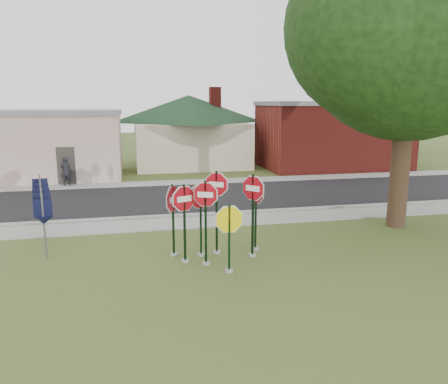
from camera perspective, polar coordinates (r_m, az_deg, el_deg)
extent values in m
plane|color=#425821|center=(12.14, 0.05, -10.97)|extent=(120.00, 120.00, 0.00)
cube|color=gray|center=(17.26, -3.80, -3.98)|extent=(60.00, 1.60, 0.06)
cube|color=black|center=(21.60, -5.54, -0.85)|extent=(60.00, 7.00, 0.04)
cube|color=gray|center=(25.79, -6.65, 1.19)|extent=(60.00, 1.60, 0.06)
cube|color=gray|center=(18.21, -4.26, -3.03)|extent=(60.00, 0.20, 0.14)
cylinder|color=gray|center=(13.00, -2.36, -9.23)|extent=(0.24, 0.24, 0.08)
cube|color=black|center=(12.62, -2.40, -4.10)|extent=(0.08, 0.07, 2.50)
cylinder|color=white|center=(12.42, -2.44, -0.33)|extent=(0.92, 0.42, 0.99)
cylinder|color=maroon|center=(12.42, -2.44, -0.33)|extent=(0.85, 0.39, 0.92)
cube|color=white|center=(12.42, -2.44, -0.33)|extent=(0.42, 0.19, 0.16)
cylinder|color=gray|center=(12.44, 0.67, -10.21)|extent=(0.24, 0.24, 0.08)
cube|color=black|center=(12.12, 0.68, -6.10)|extent=(0.06, 0.05, 1.95)
cylinder|color=white|center=(11.97, 0.69, -3.62)|extent=(1.08, 0.02, 1.08)
cylinder|color=yellow|center=(11.97, 0.69, -3.62)|extent=(1.00, 0.03, 1.00)
cylinder|color=gray|center=(13.22, -5.09, -8.91)|extent=(0.24, 0.24, 0.08)
cube|color=black|center=(12.87, -5.18, -4.16)|extent=(0.08, 0.07, 2.35)
cylinder|color=white|center=(12.68, -5.24, -0.89)|extent=(0.97, 0.44, 1.05)
cylinder|color=maroon|center=(12.68, -5.24, -0.89)|extent=(0.90, 0.41, 0.97)
cube|color=white|center=(12.68, -5.24, -0.89)|extent=(0.45, 0.21, 0.17)
cylinder|color=gray|center=(13.66, 3.71, -8.19)|extent=(0.24, 0.24, 0.08)
cube|color=black|center=(13.29, 3.78, -3.15)|extent=(0.08, 0.08, 2.57)
cylinder|color=white|center=(13.10, 3.83, 0.49)|extent=(0.70, 0.81, 1.05)
cylinder|color=maroon|center=(13.10, 3.83, 0.49)|extent=(0.65, 0.75, 0.98)
cube|color=white|center=(13.10, 3.83, 0.49)|extent=(0.32, 0.38, 0.17)
cylinder|color=gray|center=(13.90, -0.95, -7.82)|extent=(0.24, 0.24, 0.08)
cube|color=black|center=(13.53, -0.97, -2.74)|extent=(0.08, 0.07, 2.62)
cylinder|color=white|center=(13.33, -0.98, 1.01)|extent=(0.88, 0.54, 1.02)
cylinder|color=maroon|center=(13.33, -0.98, 1.01)|extent=(0.82, 0.50, 0.94)
cube|color=white|center=(13.33, -0.98, 1.01)|extent=(0.41, 0.25, 0.16)
cylinder|color=gray|center=(13.70, -3.01, -8.13)|extent=(0.24, 0.24, 0.08)
cube|color=black|center=(13.36, -3.06, -3.66)|extent=(0.06, 0.05, 2.30)
cylinder|color=white|center=(13.19, -3.09, -0.60)|extent=(1.04, 0.04, 1.04)
cylinder|color=maroon|center=(13.19, -3.09, -0.60)|extent=(0.96, 0.04, 0.96)
cube|color=white|center=(13.19, -3.09, -0.60)|extent=(0.48, 0.02, 0.17)
cylinder|color=gray|center=(14.25, 4.09, -7.35)|extent=(0.24, 0.24, 0.08)
cube|color=black|center=(13.92, 4.16, -2.88)|extent=(0.07, 0.07, 2.37)
cylinder|color=white|center=(13.75, 4.21, 0.12)|extent=(0.35, 1.06, 1.10)
cylinder|color=maroon|center=(13.75, 4.21, 0.12)|extent=(0.33, 0.98, 1.02)
cube|color=white|center=(13.75, 4.21, 0.12)|extent=(0.16, 0.49, 0.18)
cylinder|color=gray|center=(13.78, -6.55, -8.07)|extent=(0.24, 0.24, 0.08)
cube|color=black|center=(13.45, -6.66, -3.71)|extent=(0.07, 0.08, 2.25)
cylinder|color=white|center=(13.29, -6.72, -0.92)|extent=(0.59, 0.99, 1.14)
cylinder|color=maroon|center=(13.29, -6.72, -0.92)|extent=(0.56, 0.92, 1.06)
cube|color=white|center=(13.29, -6.72, -0.92)|extent=(0.28, 0.46, 0.18)
cube|color=#59595E|center=(14.20, -22.43, -4.24)|extent=(0.05, 0.05, 2.00)
cube|color=black|center=(14.07, -22.60, -2.08)|extent=(0.55, 0.13, 0.55)
cone|color=black|center=(14.15, -22.49, -3.46)|extent=(0.65, 0.65, 0.25)
cube|color=#59595E|center=(15.19, -22.52, -3.25)|extent=(0.05, 0.05, 2.00)
cube|color=black|center=(15.06, -22.68, -1.23)|extent=(0.55, 0.09, 0.55)
cone|color=black|center=(15.14, -22.58, -2.52)|extent=(0.62, 0.62, 0.25)
cube|color=#59595E|center=(16.18, -22.60, -2.38)|extent=(0.05, 0.05, 2.00)
cube|color=black|center=(16.06, -22.75, -0.48)|extent=(0.55, 0.05, 0.55)
cone|color=black|center=(16.14, -22.66, -1.69)|extent=(0.58, 0.58, 0.25)
cube|color=#59595E|center=(17.17, -22.67, -1.62)|extent=(0.05, 0.05, 2.00)
cube|color=black|center=(17.07, -22.82, 0.18)|extent=(0.55, 0.05, 0.55)
cone|color=black|center=(17.13, -22.73, -0.96)|extent=(0.58, 0.58, 0.25)
cube|color=#59595E|center=(18.17, -22.74, -0.93)|extent=(0.05, 0.05, 2.00)
cube|color=black|center=(18.07, -22.87, 0.77)|extent=(0.55, 0.09, 0.55)
cone|color=black|center=(18.13, -22.79, -0.32)|extent=(0.62, 0.62, 0.25)
cube|color=beige|center=(29.83, -25.02, 5.41)|extent=(12.00, 6.00, 4.00)
cube|color=slate|center=(29.72, -25.36, 9.34)|extent=(12.20, 6.20, 0.30)
cube|color=#332D28|center=(26.48, -19.91, 3.19)|extent=(1.00, 0.10, 2.20)
cube|color=beige|center=(33.39, -4.56, 6.32)|extent=(8.00, 8.00, 3.20)
pyramid|color=#163119|center=(33.25, -4.67, 12.50)|extent=(11.60, 11.60, 2.00)
cube|color=maroon|center=(33.57, -1.20, 12.19)|extent=(0.80, 0.80, 1.60)
cube|color=maroon|center=(32.86, 13.96, 7.07)|extent=(10.00, 6.00, 4.50)
cube|color=slate|center=(32.77, 14.17, 11.16)|extent=(10.20, 6.20, 0.30)
cube|color=white|center=(29.32, 12.98, 7.29)|extent=(2.00, 0.08, 0.90)
cylinder|color=#302015|center=(17.59, 22.16, 4.96)|extent=(0.70, 0.70, 5.77)
sphere|color=black|center=(17.72, 23.34, 19.66)|extent=(8.31, 8.31, 8.31)
cylinder|color=#302015|center=(44.35, 21.44, 7.38)|extent=(0.50, 0.50, 4.00)
sphere|color=black|center=(44.28, 21.79, 12.02)|extent=(5.60, 5.60, 5.60)
imported|color=black|center=(26.07, -19.90, 2.56)|extent=(0.65, 0.49, 1.62)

